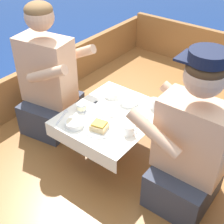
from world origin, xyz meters
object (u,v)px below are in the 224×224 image
at_px(sandwich, 99,126).
at_px(coffee_cup_starboard, 154,103).
at_px(person_port, 49,82).
at_px(tin_can, 81,107).
at_px(coffee_cup_port, 129,129).
at_px(person_starboard, 190,148).

distance_m(sandwich, coffee_cup_starboard, 0.45).
height_order(person_port, sandwich, person_port).
relative_size(person_port, tin_can, 15.39).
bearing_deg(coffee_cup_starboard, tin_can, -138.80).
xyz_separation_m(coffee_cup_port, tin_can, (-0.41, 0.01, -0.01)).
relative_size(coffee_cup_starboard, tin_can, 1.35).
bearing_deg(coffee_cup_port, person_starboard, 8.48).
relative_size(sandwich, coffee_cup_starboard, 1.32).
xyz_separation_m(person_starboard, tin_can, (-0.79, -0.05, -0.02)).
xyz_separation_m(person_port, coffee_cup_port, (0.81, -0.08, -0.02)).
bearing_deg(sandwich, coffee_cup_starboard, 71.29).
bearing_deg(person_port, coffee_cup_starboard, 8.90).
bearing_deg(coffee_cup_starboard, sandwich, -108.71).
xyz_separation_m(person_starboard, sandwich, (-0.56, -0.14, -0.02)).
height_order(person_starboard, tin_can, person_starboard).
bearing_deg(person_port, coffee_cup_port, -15.39).
height_order(sandwich, coffee_cup_port, coffee_cup_port).
distance_m(coffee_cup_port, coffee_cup_starboard, 0.34).
distance_m(sandwich, tin_can, 0.25).
height_order(coffee_cup_port, tin_can, coffee_cup_port).
bearing_deg(person_starboard, tin_can, 3.11).
xyz_separation_m(sandwich, tin_can, (-0.24, 0.09, -0.00)).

